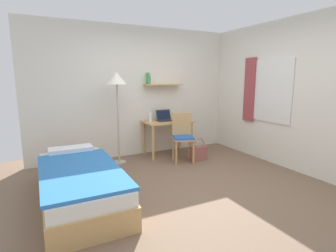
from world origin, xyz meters
TOP-DOWN VIEW (x-y plane):
  - ground_plane at (0.00, 0.00)m, footprint 5.28×5.28m
  - wall_back at (0.00, 2.02)m, footprint 4.40×0.27m
  - wall_right at (2.02, 0.03)m, footprint 0.10×4.40m
  - bed at (-1.50, 0.29)m, footprint 0.93×2.04m
  - desk at (0.48, 1.70)m, footprint 0.96×0.58m
  - desk_chair at (0.55, 1.18)m, footprint 0.50×0.50m
  - standing_lamp at (-0.59, 1.60)m, footprint 0.36×0.36m
  - laptop at (0.44, 1.76)m, footprint 0.33×0.24m
  - water_bottle at (0.11, 1.73)m, footprint 0.06×0.06m
  - book_stack at (0.81, 1.75)m, footprint 0.20×0.24m
  - handbag at (0.84, 1.06)m, footprint 0.33×0.11m

SIDE VIEW (x-z plane):
  - ground_plane at x=0.00m, z-range 0.00..0.00m
  - handbag at x=0.84m, z-range -0.07..0.37m
  - bed at x=-1.50m, z-range -0.03..0.51m
  - desk_chair at x=0.55m, z-range 0.05..0.97m
  - desk at x=0.48m, z-range 0.22..0.93m
  - book_stack at x=0.81m, z-range 0.71..0.82m
  - laptop at x=0.44m, z-range 0.66..0.88m
  - water_bottle at x=0.11m, z-range 0.71..0.94m
  - wall_back at x=0.00m, z-range 0.00..2.60m
  - wall_right at x=2.02m, z-range 0.00..2.60m
  - standing_lamp at x=-0.59m, z-range 0.63..2.33m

